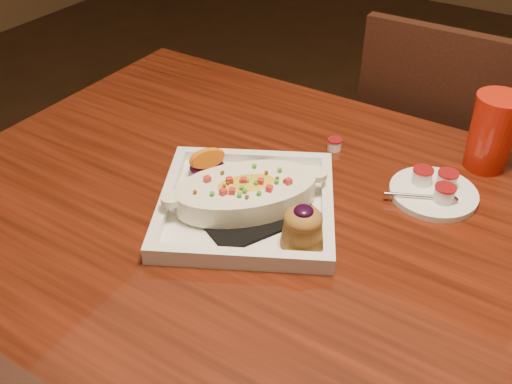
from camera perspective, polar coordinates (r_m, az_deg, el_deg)
The scene contains 6 objects.
table at distance 0.99m, azimuth 8.42°, elevation -9.27°, with size 1.50×0.90×0.75m.
chair_far at distance 1.55m, azimuth 17.97°, elevation 1.63°, with size 0.42×0.42×0.93m.
plate at distance 0.95m, azimuth -0.58°, elevation -0.73°, with size 0.39×0.39×0.08m.
saucer at distance 1.04m, azimuth 17.34°, elevation 0.17°, with size 0.15×0.15×0.10m.
creamer_loose at distance 1.13m, azimuth 7.87°, elevation 4.77°, with size 0.03×0.03×0.02m.
red_tumbler at distance 1.13m, azimuth 22.56°, elevation 5.49°, with size 0.09×0.09×0.15m, color red.
Camera 1 is at (0.24, -0.65, 1.36)m, focal length 40.00 mm.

